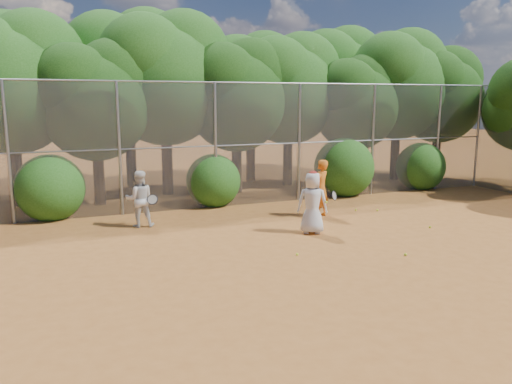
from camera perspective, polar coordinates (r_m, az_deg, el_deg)
name	(u,v)px	position (r m, az deg, el deg)	size (l,w,h in m)	color
ground	(338,256)	(11.50, 9.38, -7.19)	(80.00, 80.00, 0.00)	#9A5722
fence_back	(241,143)	(16.39, -1.70, 5.58)	(20.05, 0.09, 4.03)	gray
tree_1	(11,77)	(17.93, -26.24, 11.70)	(4.64, 4.03, 6.35)	black
tree_2	(96,96)	(17.22, -17.84, 10.43)	(3.99, 3.47, 5.47)	black
tree_3	(166,73)	(18.59, -10.28, 13.24)	(4.89, 4.26, 6.70)	black
tree_4	(237,91)	(18.67, -2.17, 11.43)	(4.19, 3.64, 5.73)	black
tree_5	(289,85)	(20.38, 3.84, 12.16)	(4.51, 3.92, 6.17)	black
tree_6	(356,99)	(20.71, 11.38, 10.35)	(3.86, 3.36, 5.29)	black
tree_7	(399,80)	(22.68, 16.04, 12.20)	(4.77, 4.14, 6.53)	black
tree_8	(440,91)	(23.70, 20.33, 10.75)	(4.25, 3.70, 5.82)	black
tree_10	(128,69)	(20.60, -14.38, 13.46)	(5.15, 4.48, 7.06)	black
tree_11	(252,82)	(21.45, -0.52, 12.41)	(4.64, 4.03, 6.35)	black
tree_12	(337,76)	(24.00, 9.27, 12.92)	(5.02, 4.37, 6.88)	black
bush_0	(50,185)	(15.83, -22.49, 0.75)	(2.00, 2.00, 2.00)	#1D4F13
bush_1	(213,178)	(16.54, -4.91, 1.57)	(1.80, 1.80, 1.80)	#1D4F13
bush_2	(344,165)	(18.57, 10.02, 3.06)	(2.20, 2.20, 2.20)	#1D4F13
bush_3	(421,164)	(20.64, 18.31, 3.01)	(1.90, 1.90, 1.90)	#1D4F13
player_yellow	(321,188)	(14.98, 7.42, 0.42)	(0.88, 0.68, 1.72)	orange
player_teen	(312,203)	(13.09, 6.47, -1.20)	(0.95, 0.84, 1.66)	silver
player_white	(140,199)	(14.07, -13.17, -0.76)	(0.89, 0.78, 1.56)	silver
ball_0	(377,210)	(16.18, 13.70, -2.02)	(0.07, 0.07, 0.07)	#C7DE28
ball_1	(405,254)	(11.81, 16.72, -6.85)	(0.07, 0.07, 0.07)	#C7DE28
ball_2	(430,227)	(14.48, 19.27, -3.80)	(0.07, 0.07, 0.07)	#C7DE28
ball_3	(297,254)	(11.37, 4.74, -7.11)	(0.07, 0.07, 0.07)	#C7DE28
ball_4	(356,210)	(16.07, 11.35, -2.01)	(0.07, 0.07, 0.07)	#C7DE28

